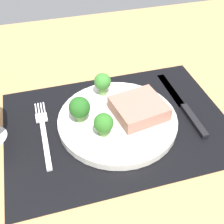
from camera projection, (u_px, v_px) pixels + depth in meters
ground_plane at (117, 129)px, 62.94cm from camera, size 140.00×110.00×3.00cm
placemat at (117, 124)px, 61.83cm from camera, size 46.26×33.30×0.30cm
plate at (117, 120)px, 61.20cm from camera, size 24.69×24.69×1.60cm
steak at (138, 107)px, 60.96cm from camera, size 11.39×10.86×2.92cm
broccoli_back_left at (80, 108)px, 58.02cm from camera, size 4.31×4.31×5.53cm
broccoli_near_steak at (103, 82)px, 64.54cm from camera, size 3.74×3.74×5.21cm
broccoli_front_edge at (104, 124)px, 55.46cm from camera, size 3.83×3.83×4.82cm
fork at (44, 132)px, 59.48cm from camera, size 2.40×19.20×0.50cm
knife at (184, 107)px, 65.11cm from camera, size 1.80×23.00×0.80cm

